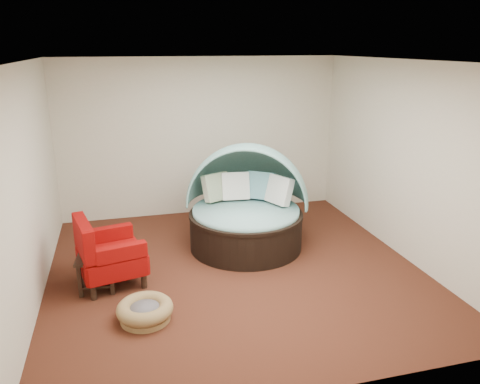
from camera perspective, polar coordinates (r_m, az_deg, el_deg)
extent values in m
plane|color=#4E2416|center=(6.58, -0.53, -9.47)|extent=(5.00, 5.00, 0.00)
plane|color=beige|center=(8.46, -4.76, 6.65)|extent=(5.00, 0.00, 5.00)
plane|color=beige|center=(3.84, 8.72, -7.16)|extent=(5.00, 0.00, 5.00)
plane|color=beige|center=(6.00, -24.39, 0.56)|extent=(0.00, 5.00, 5.00)
plane|color=beige|center=(7.10, 19.44, 3.58)|extent=(0.00, 5.00, 5.00)
plane|color=white|center=(5.87, -0.61, 15.68)|extent=(5.00, 5.00, 0.00)
cylinder|color=black|center=(7.19, 0.72, -4.79)|extent=(2.19, 2.19, 0.52)
cylinder|color=black|center=(7.08, 0.72, -2.71)|extent=(2.21, 2.21, 0.05)
cylinder|color=#9BD7DC|center=(7.07, 0.73, -2.42)|extent=(2.07, 2.07, 0.11)
cube|color=#3F6D45|center=(7.32, -2.91, 0.61)|extent=(0.50, 0.40, 0.45)
cube|color=white|center=(7.36, -0.56, 0.73)|extent=(0.46, 0.29, 0.45)
cube|color=#6AA9B8|center=(7.40, 2.57, 0.79)|extent=(0.50, 0.45, 0.45)
cube|color=white|center=(7.18, 4.82, 0.23)|extent=(0.41, 0.50, 0.45)
cylinder|color=olive|center=(5.60, -11.45, -14.72)|extent=(0.60, 0.60, 0.07)
torus|color=olive|center=(5.55, -11.52, -13.76)|extent=(0.68, 0.68, 0.16)
cylinder|color=#5C585C|center=(5.56, -11.50, -13.96)|extent=(0.41, 0.41, 0.10)
cylinder|color=black|center=(6.12, -17.43, -11.61)|extent=(0.09, 0.09, 0.19)
cylinder|color=black|center=(6.68, -18.46, -9.15)|extent=(0.09, 0.09, 0.19)
cylinder|color=black|center=(6.23, -11.63, -10.58)|extent=(0.09, 0.09, 0.19)
cylinder|color=black|center=(6.78, -13.15, -8.26)|extent=(0.09, 0.09, 0.19)
cube|color=#7D010A|center=(6.34, -15.34, -7.99)|extent=(0.94, 0.94, 0.27)
cube|color=#7D010A|center=(6.15, -18.49, -5.35)|extent=(0.32, 0.80, 0.46)
cube|color=#7D010A|center=(5.95, -14.30, -7.17)|extent=(0.64, 0.26, 0.19)
cube|color=#7D010A|center=(6.56, -15.70, -4.92)|extent=(0.64, 0.26, 0.19)
cube|color=black|center=(6.21, -17.12, -7.56)|extent=(0.52, 0.52, 0.04)
cube|color=black|center=(6.35, -16.85, -10.22)|extent=(0.46, 0.46, 0.03)
cube|color=black|center=(6.17, -18.94, -10.28)|extent=(0.05, 0.05, 0.42)
cube|color=black|center=(6.51, -18.40, -8.73)|extent=(0.05, 0.05, 0.42)
cube|color=black|center=(6.11, -15.36, -10.21)|extent=(0.05, 0.05, 0.42)
cube|color=black|center=(6.45, -15.02, -8.65)|extent=(0.05, 0.05, 0.42)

